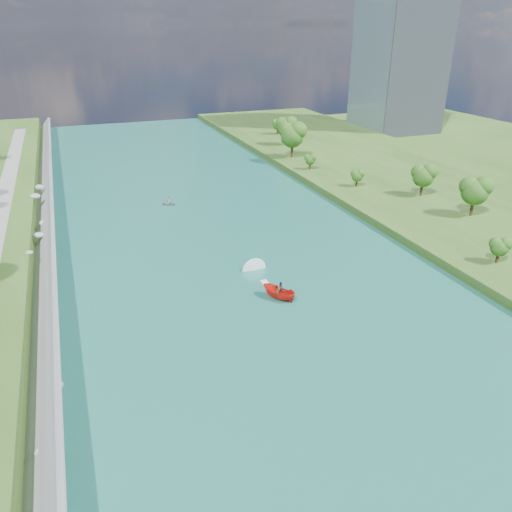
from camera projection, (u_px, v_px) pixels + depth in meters
name	position (u px, v px, depth m)	size (l,w,h in m)	color
ground	(276.00, 318.00, 60.13)	(260.00, 260.00, 0.00)	#2D5119
river_water	(225.00, 253.00, 77.05)	(55.00, 240.00, 0.10)	#195F55
berm_east	(478.00, 210.00, 92.79)	(44.00, 240.00, 1.50)	#2D5119
riprap_bank	(44.00, 272.00, 67.29)	(4.12, 236.00, 4.47)	slate
office_tower	(402.00, 32.00, 154.64)	(22.00, 22.00, 60.00)	gray
trees_east	(444.00, 191.00, 86.06)	(18.97, 137.05, 10.42)	#204713
motorboat	(275.00, 289.00, 64.74)	(4.09, 19.21, 2.07)	red
raft	(169.00, 203.00, 97.33)	(3.21, 3.08, 1.58)	gray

